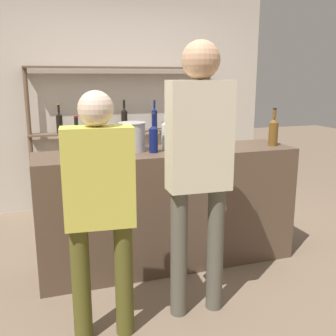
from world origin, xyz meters
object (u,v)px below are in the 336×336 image
counter_bottle_3 (167,132)px  ice_bucket (132,137)px  customer_left (100,200)px  counter_bottle_4 (166,134)px  customer_center (199,157)px  counter_bottle_1 (77,141)px  counter_bottle_2 (273,131)px  counter_bottle_0 (154,138)px  wine_glass (208,133)px

counter_bottle_3 → ice_bucket: size_ratio=1.42×
customer_left → counter_bottle_4: bearing=-32.5°
counter_bottle_4 → customer_center: 0.83m
customer_left → counter_bottle_1: bearing=8.4°
counter_bottle_4 → ice_bucket: size_ratio=1.39×
counter_bottle_4 → counter_bottle_2: bearing=-7.0°
counter_bottle_1 → counter_bottle_4: (0.74, 0.11, 0.01)m
counter_bottle_1 → ice_bucket: size_ratio=1.33×
counter_bottle_3 → counter_bottle_2: bearing=-14.2°
counter_bottle_0 → counter_bottle_2: bearing=-0.9°
counter_bottle_2 → counter_bottle_3: counter_bottle_3 is taller
wine_glass → customer_center: size_ratio=0.09×
counter_bottle_2 → customer_center: (-1.01, -0.70, -0.04)m
wine_glass → ice_bucket: ice_bucket is taller
counter_bottle_2 → counter_bottle_0: bearing=179.1°
wine_glass → customer_center: customer_center is taller
counter_bottle_0 → wine_glass: 0.58m
counter_bottle_1 → counter_bottle_4: counter_bottle_4 is taller
counter_bottle_3 → customer_left: customer_left is taller
counter_bottle_2 → customer_center: bearing=-145.2°
counter_bottle_2 → customer_left: customer_left is taller
customer_center → ice_bucket: bearing=18.7°
counter_bottle_0 → customer_center: bearing=-82.6°
customer_left → customer_center: bearing=-78.2°
counter_bottle_3 → wine_glass: (0.37, -0.04, -0.01)m
counter_bottle_2 → wine_glass: counter_bottle_2 is taller
counter_bottle_3 → wine_glass: 0.37m
counter_bottle_4 → ice_bucket: 0.28m
counter_bottle_0 → counter_bottle_3: (0.18, 0.22, 0.01)m
counter_bottle_0 → counter_bottle_4: size_ratio=0.97×
wine_glass → customer_left: bearing=-139.2°
customer_center → counter_bottle_1: bearing=46.9°
counter_bottle_2 → counter_bottle_3: 0.95m
counter_bottle_0 → wine_glass: size_ratio=2.05×
counter_bottle_4 → customer_center: (-0.04, -0.82, -0.04)m
counter_bottle_0 → counter_bottle_2: (1.11, -0.02, 0.01)m
counter_bottle_0 → counter_bottle_2: 1.11m
counter_bottle_0 → customer_center: 0.73m
counter_bottle_0 → customer_left: bearing=-125.5°
counter_bottle_1 → customer_center: size_ratio=0.17×
counter_bottle_2 → customer_left: (-1.67, -0.78, -0.24)m
counter_bottle_3 → counter_bottle_4: size_ratio=1.02×
counter_bottle_4 → customer_left: size_ratio=0.22×
ice_bucket → customer_left: customer_left is taller
counter_bottle_2 → wine_glass: bearing=160.9°
counter_bottle_1 → counter_bottle_3: 0.82m
counter_bottle_2 → wine_glass: (-0.55, 0.19, -0.01)m
counter_bottle_4 → customer_center: bearing=-92.9°
counter_bottle_2 → customer_left: 1.86m
counter_bottle_1 → customer_left: 0.82m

